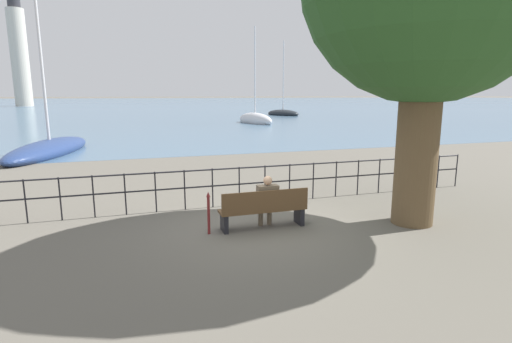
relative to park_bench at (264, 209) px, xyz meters
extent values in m
plane|color=#605B51|center=(0.00, 0.06, -0.44)|extent=(1000.00, 1000.00, 0.00)
cube|color=slate|center=(0.00, 161.05, -0.44)|extent=(600.00, 300.00, 0.01)
cylinder|color=brown|center=(3.43, -0.69, 1.34)|extent=(0.93, 0.93, 3.57)
cube|color=brown|center=(0.00, 0.06, -0.01)|extent=(1.98, 0.45, 0.05)
cube|color=brown|center=(0.00, -0.14, 0.24)|extent=(1.98, 0.04, 0.45)
cube|color=black|center=(-0.89, 0.06, -0.24)|extent=(0.10, 0.41, 0.40)
cube|color=black|center=(0.89, 0.06, -0.24)|extent=(0.10, 0.41, 0.40)
cylinder|color=brown|center=(0.00, 0.22, -0.21)|extent=(0.11, 0.11, 0.45)
cylinder|color=brown|center=(0.21, 0.22, -0.21)|extent=(0.11, 0.11, 0.45)
cube|color=brown|center=(0.11, 0.13, 0.06)|extent=(0.40, 0.26, 0.14)
cube|color=brown|center=(0.11, 0.04, 0.27)|extent=(0.47, 0.24, 0.53)
sphere|color=tan|center=(0.11, 0.04, 0.65)|extent=(0.20, 0.20, 0.20)
cylinder|color=black|center=(-5.14, 2.04, 0.09)|extent=(0.04, 0.04, 1.05)
cylinder|color=black|center=(-4.41, 2.04, 0.09)|extent=(0.04, 0.04, 1.05)
cylinder|color=black|center=(-3.67, 2.04, 0.09)|extent=(0.04, 0.04, 1.05)
cylinder|color=black|center=(-2.94, 2.04, 0.09)|extent=(0.04, 0.04, 1.05)
cylinder|color=black|center=(-2.20, 2.04, 0.09)|extent=(0.04, 0.04, 1.05)
cylinder|color=black|center=(-1.47, 2.04, 0.09)|extent=(0.04, 0.04, 1.05)
cylinder|color=black|center=(-0.73, 2.04, 0.09)|extent=(0.04, 0.04, 1.05)
cylinder|color=black|center=(0.00, 2.04, 0.09)|extent=(0.04, 0.04, 1.05)
cylinder|color=black|center=(0.73, 2.04, 0.09)|extent=(0.04, 0.04, 1.05)
cylinder|color=black|center=(1.47, 2.04, 0.09)|extent=(0.04, 0.04, 1.05)
cylinder|color=black|center=(2.20, 2.04, 0.09)|extent=(0.04, 0.04, 1.05)
cylinder|color=black|center=(2.94, 2.04, 0.09)|extent=(0.04, 0.04, 1.05)
cylinder|color=black|center=(3.67, 2.04, 0.09)|extent=(0.04, 0.04, 1.05)
cylinder|color=black|center=(4.41, 2.04, 0.09)|extent=(0.04, 0.04, 1.05)
cylinder|color=black|center=(5.14, 2.04, 0.09)|extent=(0.04, 0.04, 1.05)
cylinder|color=black|center=(5.88, 2.04, 0.09)|extent=(0.04, 0.04, 1.05)
cylinder|color=black|center=(6.61, 2.04, 0.09)|extent=(0.04, 0.04, 1.05)
cylinder|color=black|center=(7.35, 2.04, 0.09)|extent=(0.04, 0.04, 1.05)
cylinder|color=black|center=(0.00, 2.04, 0.58)|extent=(14.70, 0.04, 0.04)
cylinder|color=black|center=(0.00, 2.04, 0.14)|extent=(14.70, 0.04, 0.04)
cylinder|color=maroon|center=(-1.24, 0.01, -0.03)|extent=(0.06, 0.06, 0.83)
cone|color=maroon|center=(-1.24, 0.01, 0.44)|extent=(0.09, 0.09, 0.11)
ellipsoid|color=silver|center=(9.83, 31.39, -0.13)|extent=(2.90, 6.19, 1.56)
cylinder|color=silver|center=(9.83, 31.39, 4.75)|extent=(0.14, 0.14, 8.82)
ellipsoid|color=black|center=(18.51, 45.46, -0.21)|extent=(4.43, 6.41, 1.16)
cylinder|color=silver|center=(18.51, 45.46, 4.99)|extent=(0.14, 0.14, 9.70)
ellipsoid|color=navy|center=(-6.58, 14.10, -0.23)|extent=(3.98, 8.68, 1.03)
cylinder|color=silver|center=(-6.58, 14.10, 4.38)|extent=(0.14, 0.14, 8.60)
cylinder|color=beige|center=(-26.97, 106.19, 11.19)|extent=(4.02, 4.02, 23.25)
cylinder|color=#2D2D33|center=(-26.97, 106.19, 24.23)|extent=(2.82, 2.82, 2.84)
camera|label=1|loc=(-2.79, -8.10, 2.53)|focal=28.00mm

